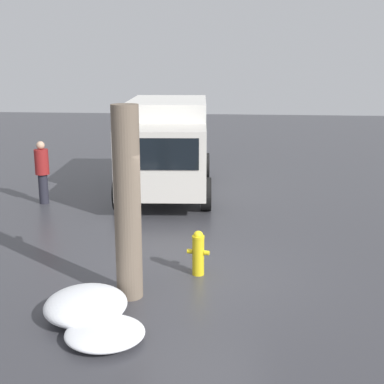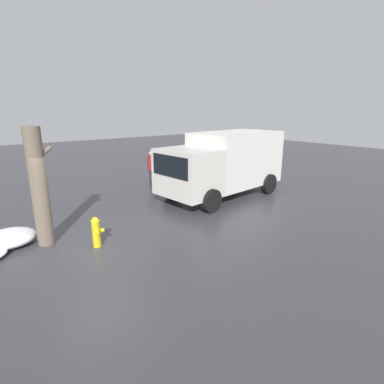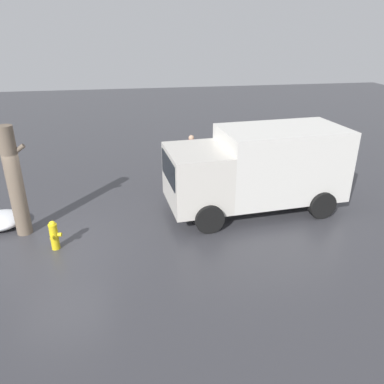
{
  "view_description": "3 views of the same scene",
  "coord_description": "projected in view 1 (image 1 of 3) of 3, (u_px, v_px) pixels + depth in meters",
  "views": [
    {
      "loc": [
        -9.5,
        -0.81,
        4.03
      ],
      "look_at": [
        3.1,
        0.42,
        0.84
      ],
      "focal_mm": 50.0,
      "sensor_mm": 36.0,
      "label": 1
    },
    {
      "loc": [
        -2.73,
        -7.71,
        3.74
      ],
      "look_at": [
        3.39,
        -0.04,
        1.02
      ],
      "focal_mm": 28.0,
      "sensor_mm": 36.0,
      "label": 2
    },
    {
      "loc": [
        2.23,
        -9.57,
        5.74
      ],
      "look_at": [
        3.93,
        0.13,
        1.39
      ],
      "focal_mm": 35.0,
      "sensor_mm": 36.0,
      "label": 3
    }
  ],
  "objects": [
    {
      "name": "pedestrian",
      "position": [
        42.0,
        170.0,
        15.01
      ],
      "size": [
        0.39,
        0.39,
        1.78
      ],
      "rotation": [
        0.0,
        0.0,
        6.24
      ],
      "color": "#23232D",
      "rests_on": "ground_plane"
    },
    {
      "name": "tree_trunk",
      "position": [
        127.0,
        204.0,
        8.9
      ],
      "size": [
        0.69,
        0.45,
        3.31
      ],
      "color": "#6B5B4C",
      "rests_on": "ground_plane"
    },
    {
      "name": "snow_pile_curbside",
      "position": [
        86.0,
        305.0,
        8.48
      ],
      "size": [
        1.4,
        1.31,
        0.43
      ],
      "color": "white",
      "rests_on": "ground_plane"
    },
    {
      "name": "ground_plane",
      "position": [
        198.0,
        274.0,
        10.23
      ],
      "size": [
        60.0,
        60.0,
        0.0
      ],
      "primitive_type": "plane",
      "color": "#38383D"
    },
    {
      "name": "fire_hydrant",
      "position": [
        198.0,
        252.0,
        10.12
      ],
      "size": [
        0.34,
        0.44,
        0.87
      ],
      "rotation": [
        0.0,
        0.0,
        6.11
      ],
      "color": "yellow",
      "rests_on": "ground_plane"
    },
    {
      "name": "snow_pile_by_hydrant",
      "position": [
        105.0,
        333.0,
        7.81
      ],
      "size": [
        1.12,
        1.18,
        0.24
      ],
      "color": "white",
      "rests_on": "ground_plane"
    },
    {
      "name": "delivery_truck",
      "position": [
        167.0,
        143.0,
        16.2
      ],
      "size": [
        5.99,
        3.0,
        2.77
      ],
      "rotation": [
        0.0,
        0.0,
        1.65
      ],
      "color": "beige",
      "rests_on": "ground_plane"
    }
  ]
}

